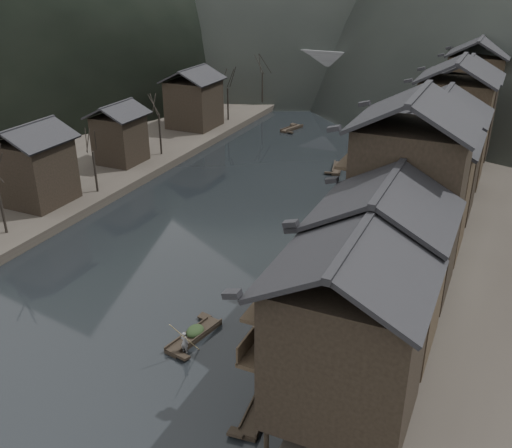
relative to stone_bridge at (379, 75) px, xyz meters
The scene contains 12 objects.
water 72.18m from the stone_bridge, 90.00° to the right, with size 300.00×300.00×0.00m, color black.
left_bank 47.64m from the stone_bridge, 137.56° to the right, with size 40.00×200.00×1.20m, color #2D2823.
stilt_houses 55.34m from the stone_bridge, 71.75° to the right, with size 9.00×67.60×16.75m.
left_houses 55.79m from the stone_bridge, 111.56° to the right, with size 8.10×53.20×8.73m.
bare_trees 48.65m from the stone_bridge, 110.46° to the right, with size 3.84×72.75×7.68m.
moored_sampans 46.32m from the stone_bridge, 74.97° to the right, with size 3.24×74.56×0.47m.
midriver_boats 30.25m from the stone_bridge, 93.59° to the right, with size 13.89×19.62×0.44m.
stone_bridge is the anchor object (origin of this frame).
hero_sampan 75.04m from the stone_bridge, 85.91° to the right, with size 2.01×5.34×0.44m.
cargo_heap 74.76m from the stone_bridge, 85.94° to the right, with size 1.16×1.52×0.70m, color black.
boatman 76.81m from the stone_bridge, 85.74° to the right, with size 0.58×0.38×1.60m, color slate.
bamboo_pole 76.74m from the stone_bridge, 85.59° to the right, with size 0.06×0.06×4.21m, color #8C7A51.
Camera 1 is at (22.81, -30.51, 24.12)m, focal length 40.00 mm.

